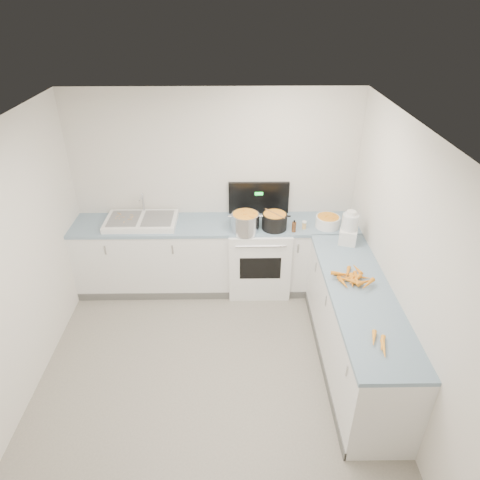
{
  "coord_description": "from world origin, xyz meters",
  "views": [
    {
      "loc": [
        0.24,
        -2.94,
        3.43
      ],
      "look_at": [
        0.3,
        1.1,
        1.05
      ],
      "focal_mm": 32.0,
      "sensor_mm": 36.0,
      "label": 1
    }
  ],
  "objects_px": {
    "sink": "(141,221)",
    "extract_bottle": "(294,227)",
    "stove": "(259,255)",
    "steel_pot": "(245,223)",
    "food_processor": "(349,229)",
    "mixing_bowl": "(328,222)",
    "spice_jar": "(304,226)",
    "black_pot": "(274,222)"
  },
  "relations": [
    {
      "from": "steel_pot",
      "to": "black_pot",
      "type": "relative_size",
      "value": 1.09
    },
    {
      "from": "food_processor",
      "to": "sink",
      "type": "bearing_deg",
      "value": 168.94
    },
    {
      "from": "steel_pot",
      "to": "food_processor",
      "type": "distance_m",
      "value": 1.19
    },
    {
      "from": "stove",
      "to": "mixing_bowl",
      "type": "distance_m",
      "value": 0.98
    },
    {
      "from": "sink",
      "to": "food_processor",
      "type": "xyz_separation_m",
      "value": [
        2.42,
        -0.47,
        0.13
      ]
    },
    {
      "from": "sink",
      "to": "food_processor",
      "type": "relative_size",
      "value": 2.21
    },
    {
      "from": "food_processor",
      "to": "extract_bottle",
      "type": "bearing_deg",
      "value": 157.07
    },
    {
      "from": "mixing_bowl",
      "to": "extract_bottle",
      "type": "height_order",
      "value": "mixing_bowl"
    },
    {
      "from": "sink",
      "to": "extract_bottle",
      "type": "height_order",
      "value": "sink"
    },
    {
      "from": "mixing_bowl",
      "to": "spice_jar",
      "type": "relative_size",
      "value": 3.53
    },
    {
      "from": "stove",
      "to": "extract_bottle",
      "type": "height_order",
      "value": "stove"
    },
    {
      "from": "extract_bottle",
      "to": "food_processor",
      "type": "height_order",
      "value": "food_processor"
    },
    {
      "from": "extract_bottle",
      "to": "spice_jar",
      "type": "height_order",
      "value": "extract_bottle"
    },
    {
      "from": "steel_pot",
      "to": "food_processor",
      "type": "height_order",
      "value": "food_processor"
    },
    {
      "from": "mixing_bowl",
      "to": "extract_bottle",
      "type": "xyz_separation_m",
      "value": [
        -0.42,
        -0.12,
        -0.0
      ]
    },
    {
      "from": "stove",
      "to": "black_pot",
      "type": "bearing_deg",
      "value": -37.78
    },
    {
      "from": "stove",
      "to": "sink",
      "type": "relative_size",
      "value": 1.58
    },
    {
      "from": "food_processor",
      "to": "steel_pot",
      "type": "bearing_deg",
      "value": 166.12
    },
    {
      "from": "sink",
      "to": "mixing_bowl",
      "type": "distance_m",
      "value": 2.27
    },
    {
      "from": "spice_jar",
      "to": "food_processor",
      "type": "bearing_deg",
      "value": -35.27
    },
    {
      "from": "mixing_bowl",
      "to": "sink",
      "type": "bearing_deg",
      "value": 177.22
    },
    {
      "from": "stove",
      "to": "food_processor",
      "type": "relative_size",
      "value": 3.49
    },
    {
      "from": "black_pot",
      "to": "extract_bottle",
      "type": "bearing_deg",
      "value": -20.03
    },
    {
      "from": "stove",
      "to": "extract_bottle",
      "type": "distance_m",
      "value": 0.69
    },
    {
      "from": "black_pot",
      "to": "spice_jar",
      "type": "xyz_separation_m",
      "value": [
        0.36,
        -0.01,
        -0.05
      ]
    },
    {
      "from": "spice_jar",
      "to": "steel_pot",
      "type": "bearing_deg",
      "value": -177.39
    },
    {
      "from": "stove",
      "to": "food_processor",
      "type": "height_order",
      "value": "stove"
    },
    {
      "from": "black_pot",
      "to": "stove",
      "type": "bearing_deg",
      "value": 142.22
    },
    {
      "from": "stove",
      "to": "steel_pot",
      "type": "bearing_deg",
      "value": -136.27
    },
    {
      "from": "black_pot",
      "to": "extract_bottle",
      "type": "relative_size",
      "value": 2.37
    },
    {
      "from": "black_pot",
      "to": "food_processor",
      "type": "relative_size",
      "value": 0.77
    },
    {
      "from": "mixing_bowl",
      "to": "black_pot",
      "type": "bearing_deg",
      "value": -176.83
    },
    {
      "from": "stove",
      "to": "extract_bottle",
      "type": "bearing_deg",
      "value": -28.35
    },
    {
      "from": "mixing_bowl",
      "to": "food_processor",
      "type": "distance_m",
      "value": 0.41
    },
    {
      "from": "stove",
      "to": "extract_bottle",
      "type": "xyz_separation_m",
      "value": [
        0.39,
        -0.21,
        0.53
      ]
    },
    {
      "from": "sink",
      "to": "mixing_bowl",
      "type": "height_order",
      "value": "sink"
    },
    {
      "from": "extract_bottle",
      "to": "black_pot",
      "type": "bearing_deg",
      "value": 159.97
    },
    {
      "from": "steel_pot",
      "to": "food_processor",
      "type": "bearing_deg",
      "value": -13.88
    },
    {
      "from": "extract_bottle",
      "to": "stove",
      "type": "bearing_deg",
      "value": 151.65
    },
    {
      "from": "stove",
      "to": "sink",
      "type": "distance_m",
      "value": 1.54
    },
    {
      "from": "sink",
      "to": "extract_bottle",
      "type": "distance_m",
      "value": 1.86
    },
    {
      "from": "stove",
      "to": "black_pot",
      "type": "distance_m",
      "value": 0.59
    }
  ]
}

